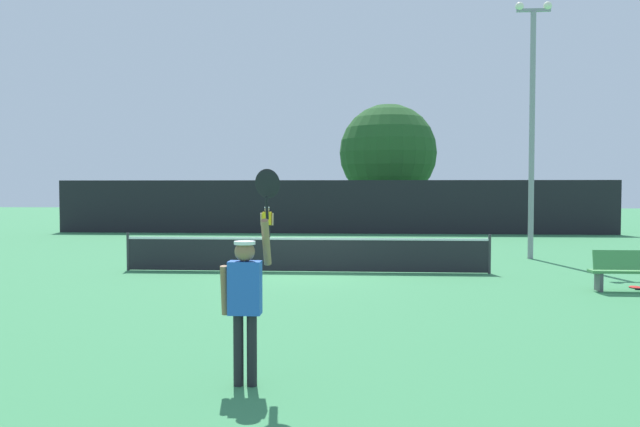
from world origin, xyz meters
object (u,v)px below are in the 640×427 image
(spare_racket, at_px, (636,287))
(parked_car_mid, at_px, (366,214))
(courtside_bench, at_px, (632,271))
(light_pole, at_px, (532,114))
(parked_car_near, at_px, (280,214))
(player_receiving, at_px, (267,221))
(tennis_ball, at_px, (354,266))
(large_tree, at_px, (388,153))
(parked_car_far, at_px, (503,213))
(player_serving, at_px, (246,290))

(spare_racket, distance_m, parked_car_mid, 24.20)
(courtside_bench, bearing_deg, light_pole, 94.14)
(parked_car_near, distance_m, parked_car_mid, 5.26)
(player_receiving, distance_m, tennis_ball, 9.24)
(parked_car_mid, bearing_deg, large_tree, 10.74)
(large_tree, bearing_deg, light_pole, -76.76)
(spare_racket, xyz_separation_m, parked_car_far, (2.45, 25.58, 0.76))
(tennis_ball, bearing_deg, parked_car_near, 103.71)
(tennis_ball, height_order, parked_car_near, parked_car_near)
(player_serving, distance_m, player_receiving, 19.96)
(player_serving, xyz_separation_m, spare_racket, (7.75, 7.89, -1.11))
(courtside_bench, xyz_separation_m, parked_car_far, (2.77, 26.12, 0.30))
(tennis_ball, bearing_deg, courtside_bench, -32.85)
(parked_car_far, bearing_deg, player_receiving, -136.61)
(spare_racket, bearing_deg, large_tree, 101.74)
(tennis_ball, relative_size, parked_car_near, 0.02)
(spare_racket, height_order, light_pole, light_pole)
(tennis_ball, bearing_deg, spare_racket, -27.98)
(light_pole, bearing_deg, courtside_bench, -85.86)
(spare_racket, relative_size, light_pole, 0.06)
(spare_racket, bearing_deg, courtside_bench, -121.10)
(parked_car_near, xyz_separation_m, parked_car_mid, (5.26, 0.01, 0.00))
(spare_racket, bearing_deg, player_serving, -134.49)
(large_tree, distance_m, parked_car_mid, 3.96)
(large_tree, xyz_separation_m, parked_car_mid, (-1.35, -0.08, -3.72))
(parked_car_near, bearing_deg, parked_car_mid, -7.44)
(tennis_ball, xyz_separation_m, courtside_bench, (6.31, -4.08, 0.45))
(courtside_bench, bearing_deg, parked_car_far, 83.94)
(parked_car_mid, bearing_deg, player_receiving, -103.02)
(courtside_bench, bearing_deg, tennis_ball, 147.15)
(courtside_bench, xyz_separation_m, parked_car_near, (-11.15, 23.91, 0.30))
(large_tree, bearing_deg, parked_car_near, -179.23)
(player_receiving, bearing_deg, large_tree, -115.98)
(player_receiving, distance_m, large_tree, 13.36)
(tennis_ball, bearing_deg, player_serving, -95.54)
(large_tree, bearing_deg, courtside_bench, -79.28)
(player_receiving, height_order, large_tree, large_tree)
(courtside_bench, bearing_deg, player_receiving, 129.35)
(spare_racket, distance_m, light_pole, 7.88)
(tennis_ball, bearing_deg, player_receiving, 114.89)
(player_serving, relative_size, tennis_ball, 37.70)
(tennis_ball, height_order, parked_car_far, parked_car_far)
(large_tree, bearing_deg, tennis_ball, -95.07)
(large_tree, bearing_deg, parked_car_mid, -176.72)
(tennis_ball, xyz_separation_m, spare_racket, (6.64, -3.53, -0.01))
(parked_car_near, bearing_deg, spare_racket, -71.40)
(tennis_ball, height_order, large_tree, large_tree)
(tennis_ball, distance_m, light_pole, 7.99)
(parked_car_far, bearing_deg, tennis_ball, -115.60)
(parked_car_near, bearing_deg, tennis_ball, -83.86)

